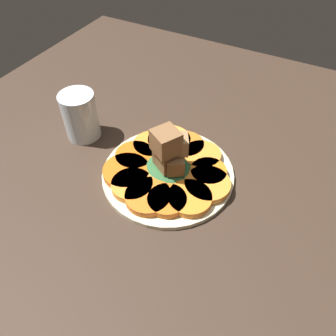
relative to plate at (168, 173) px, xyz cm
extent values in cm
cube|color=#38281E|center=(0.00, 0.00, -1.52)|extent=(120.00, 120.00, 2.00)
cylinder|color=beige|center=(0.00, 0.00, -0.02)|extent=(27.18, 27.18, 1.00)
cylinder|color=white|center=(0.00, 0.00, 0.03)|extent=(21.75, 21.75, 1.00)
cylinder|color=orange|center=(0.45, -8.06, 1.27)|extent=(8.88, 8.88, 1.39)
cylinder|color=orange|center=(3.63, -7.22, 1.27)|extent=(7.52, 7.52, 1.39)
cylinder|color=orange|center=(7.16, -4.71, 1.27)|extent=(8.50, 8.50, 1.39)
cylinder|color=orange|center=(8.75, 0.09, 1.27)|extent=(9.14, 9.14, 1.39)
cylinder|color=orange|center=(7.66, 3.06, 1.27)|extent=(7.43, 7.43, 1.39)
cylinder|color=orange|center=(4.44, 6.87, 1.27)|extent=(8.26, 8.26, 1.39)
cylinder|color=orange|center=(-0.08, 8.07, 1.27)|extent=(8.21, 8.21, 1.39)
cylinder|color=#F99539|center=(-3.79, 7.66, 1.27)|extent=(9.55, 9.55, 1.39)
cylinder|color=orange|center=(-6.44, 4.71, 1.27)|extent=(8.32, 8.32, 1.39)
cylinder|color=#D56013|center=(-7.97, -0.32, 1.27)|extent=(8.33, 8.33, 1.39)
cylinder|color=#D76115|center=(-7.15, -4.55, 1.27)|extent=(9.60, 9.60, 1.39)
cylinder|color=orange|center=(-4.19, -7.10, 1.27)|extent=(8.22, 8.22, 1.39)
ellipsoid|color=#2D6033|center=(0.00, 0.00, 1.57)|extent=(9.86, 8.87, 1.97)
cube|color=brown|center=(1.94, -0.78, 4.27)|extent=(4.76, 4.76, 3.44)
cube|color=brown|center=(0.00, 0.09, 4.86)|extent=(6.31, 6.31, 4.61)
cube|color=brown|center=(-0.40, -0.82, 9.49)|extent=(6.31, 6.31, 4.62)
cube|color=#9E754C|center=(1.67, 1.10, 8.00)|extent=(4.96, 4.96, 3.63)
cube|color=silver|center=(3.53, -4.11, 0.78)|extent=(11.15, 4.10, 0.40)
cube|color=silver|center=(-2.55, -5.82, 0.78)|extent=(1.94, 2.59, 0.40)
cube|color=silver|center=(-5.07, -7.57, 0.78)|extent=(4.36, 1.50, 0.40)
cube|color=silver|center=(-5.25, -6.92, 0.78)|extent=(4.36, 1.50, 0.40)
cube|color=silver|center=(-5.43, -6.28, 0.78)|extent=(4.36, 1.50, 0.40)
cube|color=silver|center=(-5.61, -5.64, 0.78)|extent=(4.36, 1.50, 0.40)
cylinder|color=silver|center=(-23.36, 2.11, 4.96)|extent=(7.77, 7.77, 10.96)
camera|label=1|loc=(21.49, -40.29, 50.27)|focal=35.00mm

